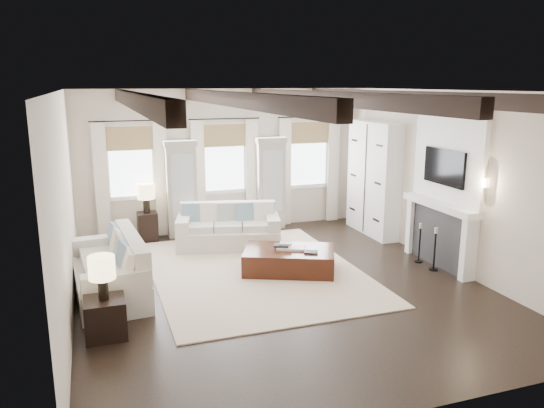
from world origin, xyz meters
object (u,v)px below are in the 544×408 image
object	(u,v)px
sofa_back	(228,230)
side_table_back	(148,227)
ottoman	(289,260)
sofa_left	(113,271)
side_table_front	(105,318)

from	to	relation	value
sofa_back	side_table_back	distance (m)	1.82
ottoman	side_table_back	bearing A→B (deg)	151.89
sofa_back	ottoman	bearing A→B (deg)	-70.24
sofa_left	sofa_back	bearing A→B (deg)	38.04
sofa_back	sofa_left	size ratio (longest dim) A/B	0.98
side_table_front	sofa_left	bearing A→B (deg)	83.27
sofa_left	side_table_front	world-z (taller)	sofa_left
sofa_left	side_table_front	size ratio (longest dim) A/B	4.34
side_table_back	sofa_left	bearing A→B (deg)	-106.53
sofa_left	side_table_front	xyz separation A→B (m)	(-0.18, -1.50, -0.12)
ottoman	side_table_back	world-z (taller)	side_table_back
sofa_left	ottoman	bearing A→B (deg)	0.78
sofa_left	side_table_front	distance (m)	1.52
sofa_back	side_table_back	bearing A→B (deg)	147.22
sofa_left	side_table_back	size ratio (longest dim) A/B	3.75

